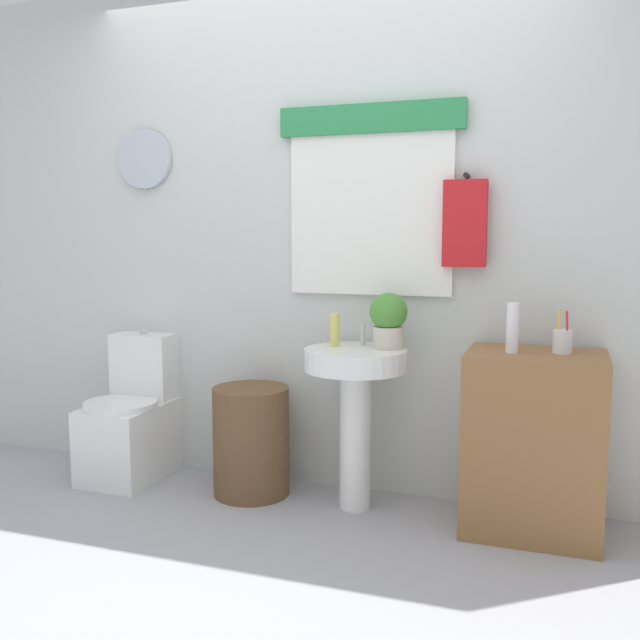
{
  "coord_description": "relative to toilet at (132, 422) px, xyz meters",
  "views": [
    {
      "loc": [
        1.15,
        -2.26,
        1.3
      ],
      "look_at": [
        0.08,
        0.8,
        0.9
      ],
      "focal_mm": 39.45,
      "sensor_mm": 36.0,
      "label": 1
    }
  ],
  "objects": [
    {
      "name": "ground_plane",
      "position": [
        1.02,
        -0.89,
        -0.29
      ],
      "size": [
        8.0,
        8.0,
        0.0
      ],
      "primitive_type": "plane",
      "color": "#A3A3A8"
    },
    {
      "name": "back_wall",
      "position": [
        1.03,
        0.26,
        1.01
      ],
      "size": [
        4.4,
        0.18,
        2.6
      ],
      "color": "silver",
      "rests_on": "ground_plane"
    },
    {
      "name": "toilet",
      "position": [
        0.0,
        0.0,
        0.0
      ],
      "size": [
        0.38,
        0.51,
        0.78
      ],
      "color": "white",
      "rests_on": "ground_plane"
    },
    {
      "name": "laundry_hamper",
      "position": [
        0.72,
        -0.04,
        -0.02
      ],
      "size": [
        0.38,
        0.38,
        0.54
      ],
      "primitive_type": "cylinder",
      "color": "brown",
      "rests_on": "ground_plane"
    },
    {
      "name": "pedestal_sink",
      "position": [
        1.26,
        -0.04,
        0.27
      ],
      "size": [
        0.48,
        0.48,
        0.77
      ],
      "color": "white",
      "rests_on": "ground_plane"
    },
    {
      "name": "faucet",
      "position": [
        1.26,
        0.08,
        0.52
      ],
      "size": [
        0.03,
        0.03,
        0.1
      ],
      "primitive_type": "cylinder",
      "color": "silver",
      "rests_on": "pedestal_sink"
    },
    {
      "name": "wooden_cabinet",
      "position": [
        2.07,
        -0.04,
        0.1
      ],
      "size": [
        0.58,
        0.44,
        0.8
      ],
      "primitive_type": "cube",
      "color": "olive",
      "rests_on": "ground_plane"
    },
    {
      "name": "soap_bottle",
      "position": [
        1.14,
        0.01,
        0.55
      ],
      "size": [
        0.05,
        0.05,
        0.16
      ],
      "primitive_type": "cylinder",
      "color": "#DBD166",
      "rests_on": "pedestal_sink"
    },
    {
      "name": "potted_plant",
      "position": [
        1.4,
        0.02,
        0.62
      ],
      "size": [
        0.18,
        0.18,
        0.26
      ],
      "color": "beige",
      "rests_on": "pedestal_sink"
    },
    {
      "name": "lotion_bottle",
      "position": [
        1.97,
        -0.08,
        0.61
      ],
      "size": [
        0.05,
        0.05,
        0.22
      ],
      "primitive_type": "cylinder",
      "color": "white",
      "rests_on": "wooden_cabinet"
    },
    {
      "name": "toothbrush_cup",
      "position": [
        2.17,
        -0.02,
        0.55
      ],
      "size": [
        0.08,
        0.08,
        0.18
      ],
      "color": "silver",
      "rests_on": "wooden_cabinet"
    }
  ]
}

